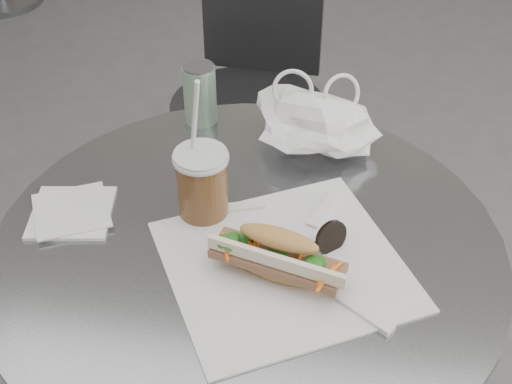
% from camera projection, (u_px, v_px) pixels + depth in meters
% --- Properties ---
extents(cafe_table, '(0.76, 0.76, 0.74)m').
position_uv_depth(cafe_table, '(248.00, 358.00, 1.22)').
color(cafe_table, slate).
rests_on(cafe_table, ground).
extents(chair_far, '(0.40, 0.41, 0.76)m').
position_uv_depth(chair_far, '(251.00, 141.00, 1.93)').
color(chair_far, '#29292C').
rests_on(chair_far, ground).
extents(sandwich_paper, '(0.43, 0.43, 0.00)m').
position_uv_depth(sandwich_paper, '(284.00, 265.00, 1.01)').
color(sandwich_paper, white).
rests_on(sandwich_paper, cafe_table).
extents(banh_mi, '(0.24, 0.14, 0.08)m').
position_uv_depth(banh_mi, '(278.00, 256.00, 0.97)').
color(banh_mi, tan).
rests_on(banh_mi, sandwich_paper).
extents(iced_coffee, '(0.08, 0.08, 0.24)m').
position_uv_depth(iced_coffee, '(202.00, 183.00, 1.07)').
color(iced_coffee, brown).
rests_on(iced_coffee, cafe_table).
extents(sunglasses, '(0.10, 0.09, 0.05)m').
position_uv_depth(sunglasses, '(312.00, 247.00, 1.01)').
color(sunglasses, black).
rests_on(sunglasses, cafe_table).
extents(plastic_bag, '(0.23, 0.20, 0.10)m').
position_uv_depth(plastic_bag, '(314.00, 125.00, 1.20)').
color(plastic_bag, white).
rests_on(plastic_bag, cafe_table).
extents(napkin_stack, '(0.15, 0.15, 0.01)m').
position_uv_depth(napkin_stack, '(72.00, 212.00, 1.10)').
color(napkin_stack, white).
rests_on(napkin_stack, cafe_table).
extents(drink_can, '(0.06, 0.06, 0.11)m').
position_uv_depth(drink_can, '(200.00, 94.00, 1.26)').
color(drink_can, '#62A86E').
rests_on(drink_can, cafe_table).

